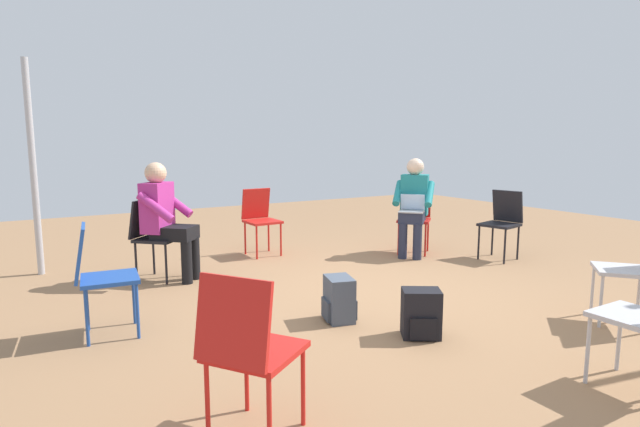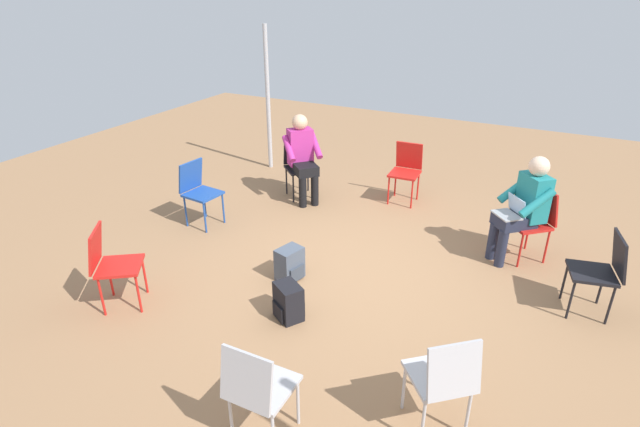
{
  "view_description": "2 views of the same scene",
  "coord_description": "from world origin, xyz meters",
  "views": [
    {
      "loc": [
        2.71,
        3.72,
        1.44
      ],
      "look_at": [
        0.27,
        -0.39,
        0.76
      ],
      "focal_mm": 28.0,
      "sensor_mm": 36.0,
      "label": 1
    },
    {
      "loc": [
        -1.8,
        4.39,
        2.98
      ],
      "look_at": [
        0.35,
        0.16,
        0.71
      ],
      "focal_mm": 28.0,
      "sensor_mm": 36.0,
      "label": 2
    }
  ],
  "objects": [
    {
      "name": "ground_plane",
      "position": [
        0.0,
        0.0,
        0.0
      ],
      "size": [
        14.0,
        14.0,
        0.0
      ],
      "primitive_type": "plane",
      "color": "#99704C"
    },
    {
      "name": "chair_southeast",
      "position": [
        1.6,
        -1.62,
        0.5
      ],
      "size": [
        0.59,
        0.58,
        0.85
      ],
      "rotation": [
        0.0,
        0.0,
        0.82
      ],
      "color": "black",
      "rests_on": "ground"
    },
    {
      "name": "chair_south",
      "position": [
        0.14,
        -2.14,
        0.5
      ],
      "size": [
        0.42,
        0.45,
        0.85
      ],
      "rotation": [
        0.0,
        0.0,
        0.04
      ],
      "color": "red",
      "rests_on": "ground"
    },
    {
      "name": "chair_southwest",
      "position": [
        -1.67,
        -1.22,
        0.5
      ],
      "size": [
        0.59,
        0.58,
        0.85
      ],
      "rotation": [
        0.0,
        0.0,
        -0.84
      ],
      "color": "red",
      "rests_on": "ground"
    },
    {
      "name": "chair_northwest",
      "position": [
        -1.38,
        1.69,
        0.5
      ],
      "size": [
        0.58,
        0.59,
        0.85
      ],
      "rotation": [
        0.0,
        0.0,
        -2.43
      ],
      "color": "#B7B7BC",
      "rests_on": "ground"
    },
    {
      "name": "chair_east",
      "position": [
        2.29,
        -0.19,
        0.5
      ],
      "size": [
        0.47,
        0.44,
        0.85
      ],
      "rotation": [
        0.0,
        0.0,
        1.47
      ],
      "color": "#1E4799",
      "rests_on": "ground"
    },
    {
      "name": "chair_west",
      "position": [
        -2.35,
        -0.37,
        0.5
      ],
      "size": [
        0.51,
        0.48,
        0.85
      ],
      "rotation": [
        0.0,
        0.0,
        -1.36
      ],
      "color": "black",
      "rests_on": "ground"
    },
    {
      "name": "chair_northeast",
      "position": [
        1.87,
        1.62,
        0.5
      ],
      "size": [
        0.58,
        0.57,
        0.85
      ],
      "rotation": [
        0.0,
        0.0,
        2.18
      ],
      "color": "red",
      "rests_on": "ground"
    },
    {
      "name": "person_with_laptop",
      "position": [
        -1.54,
        -1.1,
        0.69
      ],
      "size": [
        0.64,
        0.63,
        1.24
      ],
      "rotation": [
        0.0,
        0.0,
        -0.84
      ],
      "color": "#23283D",
      "rests_on": "ground"
    },
    {
      "name": "person_in_magenta",
      "position": [
        1.48,
        -1.5,
        0.69
      ],
      "size": [
        0.63,
        0.63,
        1.24
      ],
      "rotation": [
        0.0,
        0.0,
        0.82
      ],
      "color": "black",
      "rests_on": "ground"
    },
    {
      "name": "backpack_near_laptop_user",
      "position": [
        0.58,
        0.43,
        0.16
      ],
      "size": [
        0.29,
        0.32,
        0.36
      ],
      "rotation": [
        0.0,
        0.0,
        4.44
      ],
      "color": "#475160",
      "rests_on": "ground"
    },
    {
      "name": "backpack_by_empty_chair",
      "position": [
        0.24,
        1.04,
        0.16
      ],
      "size": [
        0.34,
        0.32,
        0.36
      ],
      "rotation": [
        0.0,
        0.0,
        2.58
      ],
      "color": "black",
      "rests_on": "ground"
    },
    {
      "name": "tent_pole_far",
      "position": [
        2.63,
        -2.45,
        1.16
      ],
      "size": [
        0.07,
        0.07,
        2.32
      ],
      "primitive_type": "cylinder",
      "color": "#B2B2B7",
      "rests_on": "ground"
    }
  ]
}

